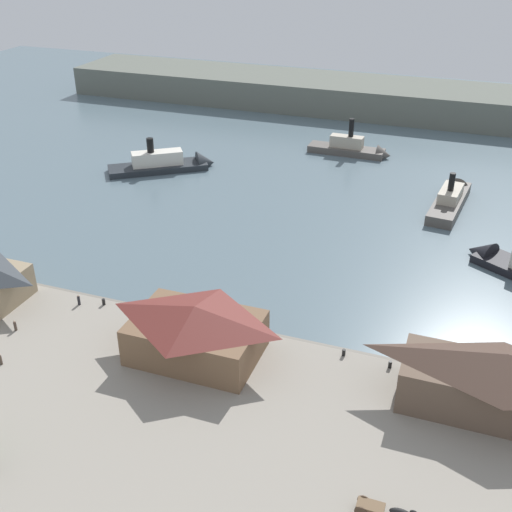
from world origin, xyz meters
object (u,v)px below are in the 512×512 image
(mooring_post_west, at_px, (104,302))
(ferry_near_quay, at_px, (171,163))
(mooring_post_east, at_px, (390,364))
(horse_cart, at_px, (383,509))
(ferry_shed_east_terminal, at_px, (196,330))
(pedestrian_near_east_shed, at_px, (15,326))
(pedestrian_at_waters_edge, at_px, (79,300))
(mooring_post_center_west, at_px, (344,353))
(pedestrian_walking_west, at_px, (0,360))
(ferry_shed_west_terminal, at_px, (502,383))
(ferry_moored_west, at_px, (355,149))
(ferry_mid_harbor, at_px, (452,197))

(mooring_post_west, height_order, ferry_near_quay, ferry_near_quay)
(mooring_post_east, bearing_deg, horse_cart, -82.50)
(ferry_shed_east_terminal, relative_size, mooring_post_east, 17.51)
(ferry_shed_east_terminal, bearing_deg, pedestrian_near_east_shed, -171.83)
(pedestrian_at_waters_edge, height_order, ferry_near_quay, ferry_near_quay)
(pedestrian_near_east_shed, relative_size, mooring_post_east, 1.69)
(ferry_shed_east_terminal, xyz_separation_m, mooring_post_center_west, (17.28, 5.92, -3.13))
(horse_cart, distance_m, pedestrian_near_east_shed, 52.09)
(mooring_post_center_west, bearing_deg, mooring_post_west, -179.78)
(horse_cart, height_order, ferry_near_quay, ferry_near_quay)
(horse_cart, relative_size, pedestrian_walking_west, 3.49)
(ferry_shed_west_terminal, xyz_separation_m, pedestrian_near_east_shed, (-59.86, -5.35, -3.29))
(ferry_shed_west_terminal, height_order, pedestrian_near_east_shed, ferry_shed_west_terminal)
(mooring_post_east, xyz_separation_m, ferry_near_quay, (-56.76, 54.35, -0.30))
(mooring_post_west, bearing_deg, ferry_near_quay, 107.13)
(ferry_shed_east_terminal, distance_m, ferry_near_quay, 68.80)
(pedestrian_near_east_shed, relative_size, ferry_moored_west, 0.08)
(pedestrian_near_east_shed, height_order, mooring_post_center_west, pedestrian_near_east_shed)
(ferry_shed_west_terminal, xyz_separation_m, mooring_post_east, (-12.20, 3.71, -3.53))
(pedestrian_near_east_shed, bearing_deg, ferry_shed_east_terminal, 8.17)
(ferry_near_quay, relative_size, ferry_moored_west, 1.16)
(pedestrian_at_waters_edge, relative_size, ferry_near_quay, 0.07)
(mooring_post_west, relative_size, ferry_mid_harbor, 0.04)
(ferry_shed_east_terminal, bearing_deg, mooring_post_east, 13.49)
(mooring_post_center_west, bearing_deg, horse_cart, -68.63)
(ferry_shed_east_terminal, height_order, pedestrian_walking_west, ferry_shed_east_terminal)
(mooring_post_east, bearing_deg, ferry_mid_harbor, 87.24)
(mooring_post_west, distance_m, mooring_post_center_west, 34.30)
(pedestrian_near_east_shed, height_order, mooring_post_east, pedestrian_near_east_shed)
(mooring_post_center_west, relative_size, ferry_near_quay, 0.04)
(pedestrian_near_east_shed, distance_m, mooring_post_center_west, 42.92)
(mooring_post_west, height_order, mooring_post_center_west, same)
(ferry_near_quay, bearing_deg, horse_cart, -51.92)
(pedestrian_walking_west, bearing_deg, ferry_mid_harbor, 56.44)
(mooring_post_west, bearing_deg, mooring_post_center_west, 0.22)
(pedestrian_near_east_shed, xyz_separation_m, mooring_post_center_west, (41.86, 9.45, -0.24))
(pedestrian_at_waters_edge, relative_size, mooring_post_west, 1.75)
(pedestrian_walking_west, xyz_separation_m, mooring_post_east, (44.66, 15.56, -0.26))
(mooring_post_center_west, height_order, ferry_near_quay, ferry_near_quay)
(mooring_post_center_west, bearing_deg, pedestrian_walking_west, -157.69)
(pedestrian_near_east_shed, bearing_deg, mooring_post_center_west, 12.72)
(ferry_mid_harbor, bearing_deg, mooring_post_west, -127.59)
(pedestrian_near_east_shed, bearing_deg, pedestrian_walking_west, -65.24)
(ferry_shed_east_terminal, relative_size, ferry_mid_harbor, 0.72)
(mooring_post_west, bearing_deg, ferry_shed_west_terminal, -4.34)
(pedestrian_near_east_shed, bearing_deg, ferry_moored_west, 72.75)
(ferry_mid_harbor, bearing_deg, ferry_shed_east_terminal, -112.78)
(ferry_shed_east_terminal, height_order, pedestrian_at_waters_edge, ferry_shed_east_terminal)
(mooring_post_east, relative_size, ferry_near_quay, 0.04)
(pedestrian_at_waters_edge, bearing_deg, ferry_near_quay, 103.64)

